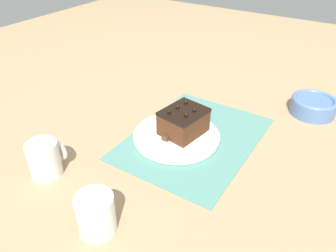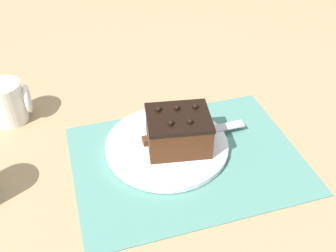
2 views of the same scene
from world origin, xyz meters
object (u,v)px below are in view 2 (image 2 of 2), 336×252
object	(u,v)px
cake_plate	(167,145)
coffee_mug	(8,102)
chocolate_cake	(178,131)
serving_knife	(177,135)

from	to	relation	value
cake_plate	coffee_mug	bearing A→B (deg)	147.43
cake_plate	coffee_mug	size ratio (longest dim) A/B	2.69
chocolate_cake	coffee_mug	size ratio (longest dim) A/B	1.48
chocolate_cake	serving_knife	size ratio (longest dim) A/B	0.62
cake_plate	chocolate_cake	xyz separation A→B (m)	(0.02, -0.01, 0.04)
cake_plate	coffee_mug	distance (m)	0.37
cake_plate	chocolate_cake	bearing A→B (deg)	-28.33
cake_plate	serving_knife	distance (m)	0.03
chocolate_cake	serving_knife	distance (m)	0.04
coffee_mug	serving_knife	bearing A→B (deg)	-28.98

